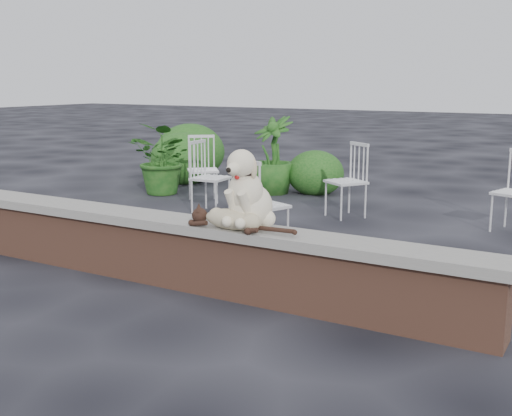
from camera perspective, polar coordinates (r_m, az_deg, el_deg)
The scene contains 12 objects.
ground at distance 5.79m, azimuth -9.52°, elevation -6.17°, with size 60.00×60.00×0.00m, color black.
brick_wall at distance 5.72m, azimuth -9.60°, elevation -3.78°, with size 6.00×0.30×0.50m, color brown.
capstone at distance 5.65m, azimuth -9.69°, elevation -0.94°, with size 6.20×0.40×0.08m, color slate.
dog at distance 5.02m, azimuth -0.44°, elevation 1.86°, with size 0.42×0.55×0.64m, color beige, non-canonical shape.
cat at distance 4.98m, azimuth -2.11°, elevation -0.90°, with size 1.08×0.26×0.18m, color #C3B38B, non-canonical shape.
chair_a at distance 9.16m, azimuth -4.74°, elevation 3.46°, with size 0.56×0.56×0.94m, color white, non-canonical shape.
chair_b at distance 8.19m, azimuth 7.99°, elevation 2.44°, with size 0.56×0.56×0.94m, color white, non-canonical shape.
chair_c at distance 6.58m, azimuth 0.66°, elevation 0.35°, with size 0.56×0.56×0.94m, color white, non-canonical shape.
chair_e at distance 8.43m, azimuth -4.06°, elevation 2.78°, with size 0.56×0.56×0.94m, color white, non-canonical shape.
potted_plant_a at distance 9.83m, azimuth -8.15°, elevation 4.37°, with size 0.98×0.85×1.09m, color #154B15.
potted_plant_b at distance 9.80m, azimuth 1.51°, elevation 4.72°, with size 0.66×0.66×1.18m, color #154B15.
shrubbery at distance 11.06m, azimuth -4.43°, elevation 4.51°, with size 3.78×1.75×1.00m.
Camera 1 is at (3.56, -4.22, 1.73)m, focal length 45.03 mm.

